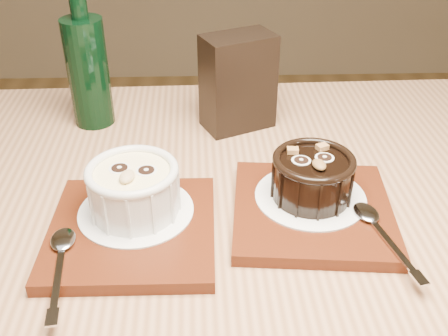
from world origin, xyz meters
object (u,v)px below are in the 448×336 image
object	(u,v)px
condiment_stand	(238,82)
table	(237,287)
tray_left	(132,230)
green_bottle	(88,68)
tray_right	(312,211)
ramekin_dark	(313,175)
ramekin_white	(133,187)

from	to	relation	value
condiment_stand	table	bearing A→B (deg)	-92.84
table	tray_left	world-z (taller)	tray_left
table	green_bottle	world-z (taller)	green_bottle
tray_right	green_bottle	world-z (taller)	green_bottle
tray_left	ramekin_dark	xyz separation A→B (m)	(0.20, 0.04, 0.04)
tray_right	green_bottle	distance (m)	0.39
ramekin_dark	condiment_stand	bearing A→B (deg)	98.53
tray_left	condiment_stand	size ratio (longest dim) A/B	1.29
tray_left	green_bottle	bearing A→B (deg)	107.90
table	ramekin_dark	distance (m)	0.17
ramekin_dark	green_bottle	bearing A→B (deg)	131.01
tray_left	ramekin_dark	distance (m)	0.21
tray_left	tray_right	bearing A→B (deg)	7.84
table	tray_right	world-z (taller)	tray_right
tray_left	ramekin_dark	world-z (taller)	ramekin_dark
ramekin_white	green_bottle	size ratio (longest dim) A/B	0.45
tray_right	condiment_stand	xyz separation A→B (m)	(-0.07, 0.23, 0.06)
table	ramekin_white	xyz separation A→B (m)	(-0.12, 0.02, 0.14)
tray_left	table	bearing A→B (deg)	3.21
ramekin_dark	green_bottle	size ratio (longest dim) A/B	0.42
tray_right	ramekin_white	bearing A→B (deg)	-178.84
ramekin_white	tray_left	bearing A→B (deg)	-84.64
ramekin_white	green_bottle	xyz separation A→B (m)	(-0.09, 0.25, 0.04)
ramekin_white	table	bearing A→B (deg)	2.06
ramekin_dark	ramekin_white	bearing A→B (deg)	174.92
ramekin_dark	green_bottle	xyz separation A→B (m)	(-0.29, 0.23, 0.04)
ramekin_white	green_bottle	world-z (taller)	green_bottle
green_bottle	table	bearing A→B (deg)	-52.39
tray_left	green_bottle	size ratio (longest dim) A/B	0.80
ramekin_white	green_bottle	bearing A→B (deg)	120.66
tray_right	tray_left	bearing A→B (deg)	-172.16
table	condiment_stand	bearing A→B (deg)	87.16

